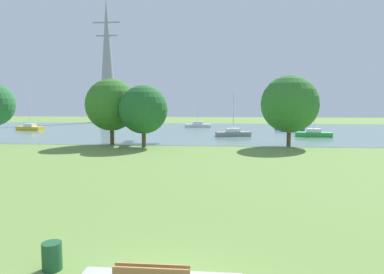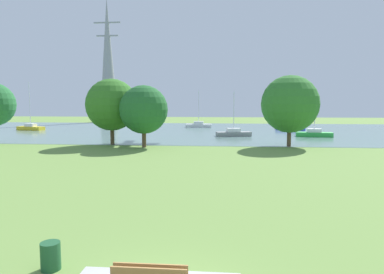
% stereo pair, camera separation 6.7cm
% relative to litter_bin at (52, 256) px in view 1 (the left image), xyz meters
% --- Properties ---
extents(ground_plane, '(160.00, 160.00, 0.00)m').
position_rel_litter_bin_xyz_m(ground_plane, '(3.21, 20.47, -0.40)').
color(ground_plane, olive).
extents(litter_bin, '(0.56, 0.56, 0.80)m').
position_rel_litter_bin_xyz_m(litter_bin, '(0.00, 0.00, 0.00)').
color(litter_bin, '#1E512D').
rests_on(litter_bin, ground).
extents(water_surface, '(140.00, 40.00, 0.02)m').
position_rel_litter_bin_xyz_m(water_surface, '(3.21, 48.47, -0.39)').
color(water_surface, slate).
rests_on(water_surface, ground).
extents(sailboat_white, '(4.85, 1.68, 6.90)m').
position_rel_litter_bin_xyz_m(sailboat_white, '(0.18, 56.35, 0.06)').
color(sailboat_white, white).
rests_on(sailboat_white, water_surface).
extents(sailboat_yellow, '(5.02, 2.65, 8.06)m').
position_rel_litter_bin_xyz_m(sailboat_yellow, '(-27.66, 47.30, 0.08)').
color(sailboat_yellow, yellow).
rests_on(sailboat_yellow, water_surface).
extents(sailboat_green, '(4.96, 2.12, 5.54)m').
position_rel_litter_bin_xyz_m(sailboat_green, '(17.26, 40.05, 0.05)').
color(sailboat_green, green).
rests_on(sailboat_green, water_surface).
extents(sailboat_gray, '(5.02, 2.55, 6.20)m').
position_rel_litter_bin_xyz_m(sailboat_gray, '(6.26, 39.73, 0.05)').
color(sailboat_gray, gray).
rests_on(sailboat_gray, water_surface).
extents(sailboat_blue, '(5.03, 2.78, 7.27)m').
position_rel_litter_bin_xyz_m(sailboat_blue, '(16.14, 51.30, 0.07)').
color(sailboat_blue, blue).
rests_on(sailboat_blue, water_surface).
extents(tree_west_near, '(5.75, 5.75, 7.33)m').
position_rel_litter_bin_xyz_m(tree_west_near, '(-7.53, 28.92, 4.05)').
color(tree_west_near, brown).
rests_on(tree_west_near, ground).
extents(tree_east_near, '(5.09, 5.09, 6.53)m').
position_rel_litter_bin_xyz_m(tree_east_near, '(-3.48, 27.01, 3.57)').
color(tree_east_near, brown).
rests_on(tree_east_near, ground).
extents(tree_west_far, '(6.13, 6.13, 7.61)m').
position_rel_litter_bin_xyz_m(tree_west_far, '(11.90, 29.10, 4.14)').
color(tree_west_far, brown).
rests_on(tree_west_far, ground).
extents(electricity_pylon, '(6.40, 4.40, 28.95)m').
position_rel_litter_bin_xyz_m(electricity_pylon, '(-22.44, 72.68, 14.09)').
color(electricity_pylon, gray).
rests_on(electricity_pylon, ground).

